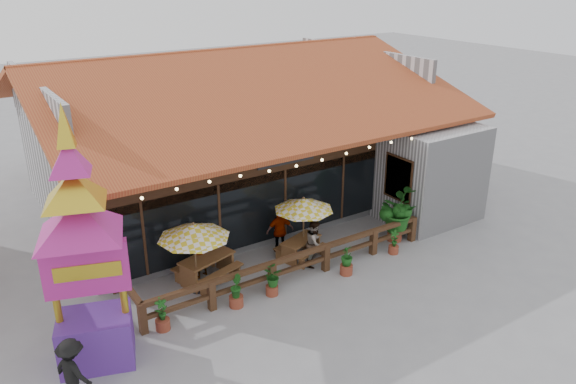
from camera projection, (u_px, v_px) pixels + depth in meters
ground at (328, 260)px, 18.56m from camera, size 100.00×100.00×0.00m
restaurant_building at (237, 145)px, 22.98m from camera, size 15.50×14.73×6.09m
patio_railing at (275, 265)px, 16.97m from camera, size 10.00×2.60×0.92m
umbrella_left at (194, 231)px, 16.04m from camera, size 2.51×2.51×2.26m
umbrella_right at (304, 205)px, 18.19m from camera, size 2.18×2.18×2.10m
picnic_table_left at (207, 265)px, 17.14m from camera, size 2.03×1.87×0.81m
picnic_table_right at (301, 245)px, 18.53m from camera, size 1.71×1.59×0.68m
thai_sign_tower at (79, 226)px, 12.45m from camera, size 3.24×3.24×6.93m
tropical_plant at (396, 212)px, 19.47m from camera, size 1.78×1.83×1.92m
diner_a at (200, 254)px, 17.25m from camera, size 0.69×0.57×1.60m
diner_b at (315, 243)px, 17.98m from camera, size 0.95×0.93×1.55m
diner_c at (280, 231)px, 18.76m from camera, size 1.00×0.63×1.59m
pedestrian at (73, 371)px, 12.25m from camera, size 1.01×1.19×1.59m
planter_a at (162, 317)px, 14.84m from camera, size 0.39×0.39×0.95m
planter_b at (236, 292)px, 15.85m from camera, size 0.44×0.47×1.00m
planter_c at (272, 279)px, 16.39m from camera, size 0.72×0.73×0.91m
planter_d at (347, 261)px, 17.52m from camera, size 0.51×0.51×0.98m
planter_e at (394, 244)px, 18.84m from camera, size 0.34×0.36×0.84m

